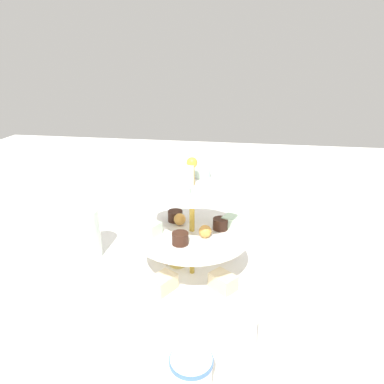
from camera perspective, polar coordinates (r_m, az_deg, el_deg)
The scene contains 7 objects.
ground_plane at distance 0.76m, azimuth -0.00°, elevation -13.18°, with size 2.40×2.40×0.00m, color white.
tiered_serving_stand at distance 0.72m, azimuth -0.05°, elevation -7.97°, with size 0.27×0.27×0.25m.
water_glass_tall_right at distance 0.83m, azimuth -16.54°, elevation -6.28°, with size 0.07×0.07×0.11m, color silver.
water_glass_short_left at distance 0.58m, azimuth 13.71°, elevation -21.59°, with size 0.06×0.06×0.08m, color silver.
teacup_with_saucer at distance 0.54m, azimuth -0.12°, elevation -26.73°, with size 0.09×0.09×0.05m.
butter_knife_left at distance 1.02m, azimuth 2.74°, elevation -3.67°, with size 0.17×0.01×0.00m, color silver.
butter_knife_right at distance 0.63m, azimuth -21.67°, elevation -22.80°, with size 0.17×0.01×0.00m, color silver.
Camera 1 is at (-0.10, 0.62, 0.43)m, focal length 33.83 mm.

